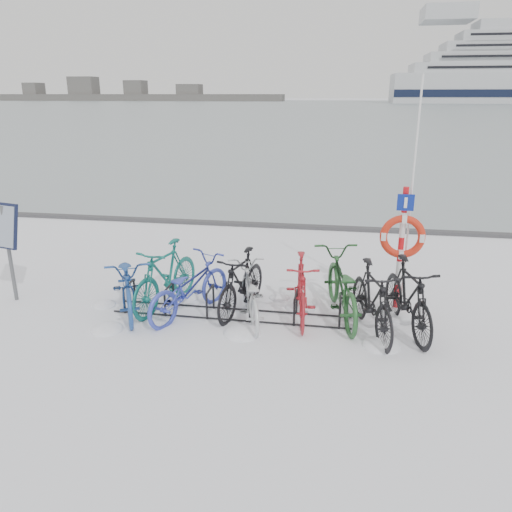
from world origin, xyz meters
name	(u,v)px	position (x,y,z in m)	size (l,w,h in m)	color
ground	(231,315)	(0.00, 0.00, 0.00)	(900.00, 900.00, 0.00)	white
ice_sheet	(340,106)	(0.00, 155.00, 0.01)	(400.00, 298.00, 0.02)	#94A1A8
quay_edge	(277,226)	(0.00, 5.90, 0.05)	(400.00, 0.25, 0.10)	#3F3F42
bike_rack	(231,305)	(0.00, 0.00, 0.18)	(4.00, 0.48, 0.46)	black
info_board	(5,232)	(-3.98, -0.03, 1.29)	(0.63, 0.36, 1.78)	#595B5E
lifebuoy_station	(403,237)	(2.77, 0.77, 1.29)	(0.74, 0.22, 3.84)	red
shoreline	(115,95)	(-122.02, 260.00, 2.79)	(180.00, 12.00, 9.50)	#484848
bike_0	(128,281)	(-1.76, -0.09, 0.53)	(0.70, 2.01, 1.05)	#20478F
bike_1	(166,274)	(-1.20, 0.22, 0.58)	(0.55, 1.94, 1.17)	#13655C
bike_2	(189,285)	(-0.71, -0.04, 0.51)	(0.68, 1.94, 1.02)	#3644B5
bike_3	(241,281)	(0.13, 0.24, 0.54)	(0.51, 1.80, 1.08)	black
bike_4	(249,292)	(0.33, -0.07, 0.47)	(0.62, 1.78, 0.94)	#BABFC2
bike_5	(301,287)	(1.16, 0.13, 0.54)	(0.51, 1.80, 1.08)	#AC1E27
bike_6	(341,284)	(1.80, 0.31, 0.56)	(0.74, 2.14, 1.12)	#255729
bike_7	(372,298)	(2.27, -0.22, 0.57)	(0.53, 1.89, 1.13)	black
bike_8	(408,295)	(2.83, -0.05, 0.58)	(0.55, 1.94, 1.17)	black
snow_drifts	(264,322)	(0.58, -0.16, 0.00)	(5.59, 2.20, 0.21)	white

